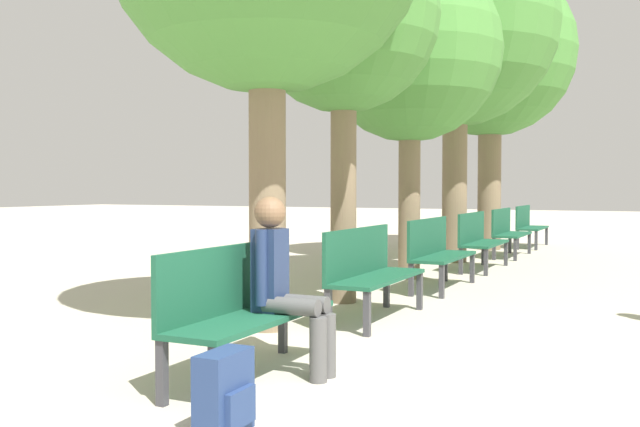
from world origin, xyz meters
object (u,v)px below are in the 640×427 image
(tree_row_3, at_px, (456,26))
(person_seated, at_px, (284,280))
(bench_row_3, at_px, (479,237))
(bench_row_5, at_px, (528,223))
(bench_row_2, at_px, (436,249))
(bench_row_4, at_px, (507,229))
(tree_row_4, at_px, (490,55))
(bench_row_0, at_px, (242,303))
(tree_row_1, at_px, (344,20))
(backpack, at_px, (225,394))
(bench_row_1, at_px, (369,267))
(tree_row_2, at_px, (410,52))

(tree_row_3, relative_size, person_seated, 4.74)
(bench_row_3, distance_m, bench_row_5, 4.98)
(person_seated, bearing_deg, bench_row_2, 92.93)
(bench_row_4, height_order, person_seated, person_seated)
(bench_row_4, height_order, tree_row_4, tree_row_4)
(bench_row_0, relative_size, tree_row_1, 0.37)
(bench_row_4, distance_m, backpack, 11.04)
(bench_row_1, height_order, bench_row_3, same)
(bench_row_2, xyz_separation_m, backpack, (0.55, -6.04, -0.32))
(tree_row_2, xyz_separation_m, backpack, (1.23, -6.94, -3.17))
(bench_row_5, height_order, backpack, bench_row_5)
(bench_row_0, height_order, person_seated, person_seated)
(tree_row_1, relative_size, tree_row_3, 0.73)
(bench_row_1, height_order, tree_row_1, tree_row_1)
(bench_row_2, xyz_separation_m, tree_row_4, (-0.69, 6.48, 3.75))
(tree_row_2, height_order, person_seated, tree_row_2)
(tree_row_1, height_order, backpack, tree_row_1)
(bench_row_1, bearing_deg, tree_row_3, 96.52)
(bench_row_3, relative_size, tree_row_3, 0.27)
(bench_row_4, height_order, tree_row_2, tree_row_2)
(backpack, bearing_deg, bench_row_5, 92.32)
(tree_row_3, bearing_deg, tree_row_2, -90.00)
(bench_row_2, bearing_deg, backpack, -84.81)
(bench_row_5, bearing_deg, bench_row_4, -90.00)
(bench_row_0, height_order, bench_row_3, same)
(bench_row_2, bearing_deg, tree_row_4, 96.05)
(tree_row_3, relative_size, tree_row_4, 1.00)
(bench_row_0, relative_size, bench_row_1, 1.00)
(bench_row_4, bearing_deg, backpack, -87.15)
(tree_row_3, height_order, tree_row_4, tree_row_3)
(bench_row_3, distance_m, tree_row_2, 3.34)
(bench_row_5, distance_m, tree_row_4, 3.94)
(bench_row_4, relative_size, backpack, 3.61)
(bench_row_0, bearing_deg, bench_row_5, 90.00)
(bench_row_4, relative_size, tree_row_4, 0.27)
(tree_row_4, relative_size, backpack, 13.27)
(bench_row_5, relative_size, tree_row_3, 0.27)
(bench_row_2, distance_m, person_seated, 4.79)
(bench_row_0, bearing_deg, bench_row_1, 90.00)
(bench_row_4, xyz_separation_m, bench_row_5, (0.00, 2.49, 0.00))
(tree_row_1, height_order, person_seated, tree_row_1)
(bench_row_1, relative_size, tree_row_1, 0.37)
(bench_row_0, height_order, bench_row_4, same)
(bench_row_4, distance_m, tree_row_2, 5.02)
(bench_row_3, relative_size, person_seated, 1.28)
(tree_row_1, bearing_deg, person_seated, -73.82)
(bench_row_5, distance_m, tree_row_2, 7.19)
(bench_row_2, distance_m, bench_row_5, 7.46)
(bench_row_1, relative_size, tree_row_2, 0.35)
(bench_row_1, xyz_separation_m, bench_row_3, (0.00, 4.98, 0.00))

